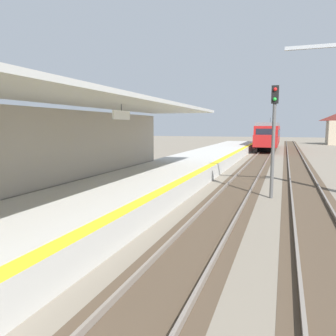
# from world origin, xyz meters

# --- Properties ---
(station_platform) EXTENTS (5.00, 80.00, 0.91)m
(station_platform) POSITION_xyz_m (-2.50, 16.00, 0.45)
(station_platform) COLOR #B7B5AD
(station_platform) RESTS_ON ground
(station_building_with_canopy) EXTENTS (4.85, 24.00, 4.43)m
(station_building_with_canopy) POSITION_xyz_m (-4.30, 9.51, 2.66)
(station_building_with_canopy) COLOR #4C4C4C
(station_building_with_canopy) RESTS_ON ground
(track_pair_nearest_platform) EXTENTS (2.34, 120.00, 0.16)m
(track_pair_nearest_platform) POSITION_xyz_m (1.90, 20.00, 0.05)
(track_pair_nearest_platform) COLOR #4C3D2D
(track_pair_nearest_platform) RESTS_ON ground
(track_pair_middle) EXTENTS (2.34, 120.00, 0.16)m
(track_pair_middle) POSITION_xyz_m (5.30, 20.00, 0.05)
(track_pair_middle) COLOR #4C3D2D
(track_pair_middle) RESTS_ON ground
(approaching_train) EXTENTS (2.93, 19.60, 4.76)m
(approaching_train) POSITION_xyz_m (1.90, 50.67, 2.18)
(approaching_train) COLOR maroon
(approaching_train) RESTS_ON ground
(rail_signal_post) EXTENTS (0.32, 0.34, 5.20)m
(rail_signal_post) POSITION_xyz_m (3.66, 15.28, 3.19)
(rail_signal_post) COLOR #4C4C4C
(rail_signal_post) RESTS_ON ground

